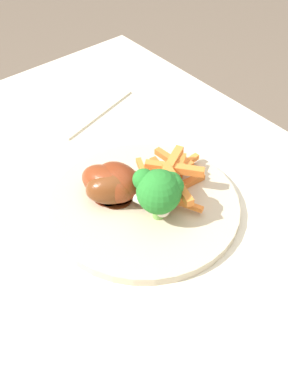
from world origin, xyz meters
TOP-DOWN VIEW (x-y plane):
  - dining_table at (0.00, 0.00)m, footprint 0.97×0.66m
  - dinner_plate at (-0.06, 0.04)m, footprint 0.26×0.26m
  - broccoli_floret_front at (-0.03, 0.04)m, footprint 0.07×0.06m
  - carrot_fries_pile at (-0.06, 0.09)m, footprint 0.12×0.13m
  - chicken_drumstick_near at (-0.09, 0.02)m, footprint 0.13×0.06m
  - chicken_drumstick_far at (-0.09, 0.01)m, footprint 0.14×0.07m
  - chicken_drumstick_extra at (-0.09, 0.02)m, footprint 0.08×0.13m
  - napkin at (-0.34, 0.11)m, footprint 0.18×0.20m

SIDE VIEW (x-z plane):
  - dining_table at x=0.00m, z-range 0.24..1.00m
  - napkin at x=-0.34m, z-range 0.76..0.76m
  - dinner_plate at x=-0.06m, z-range 0.76..0.77m
  - carrot_fries_pile at x=-0.06m, z-range 0.77..0.81m
  - chicken_drumstick_extra at x=-0.09m, z-range 0.77..0.81m
  - chicken_drumstick_far at x=-0.09m, z-range 0.77..0.82m
  - chicken_drumstick_near at x=-0.09m, z-range 0.77..0.82m
  - broccoli_floret_front at x=-0.03m, z-range 0.78..0.85m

